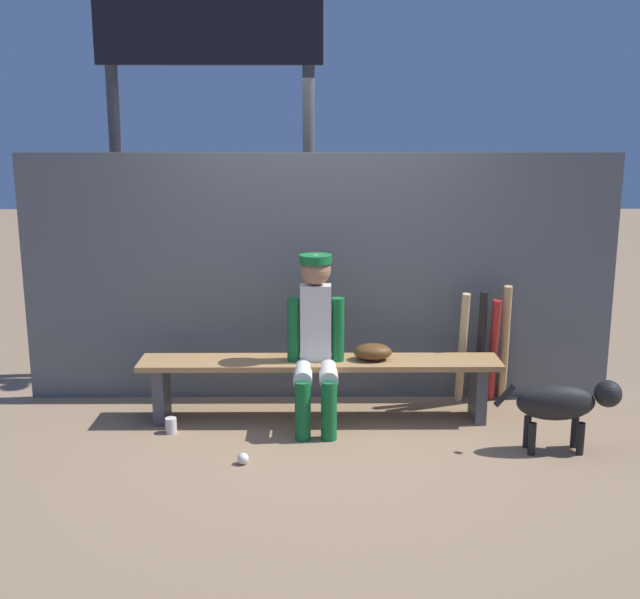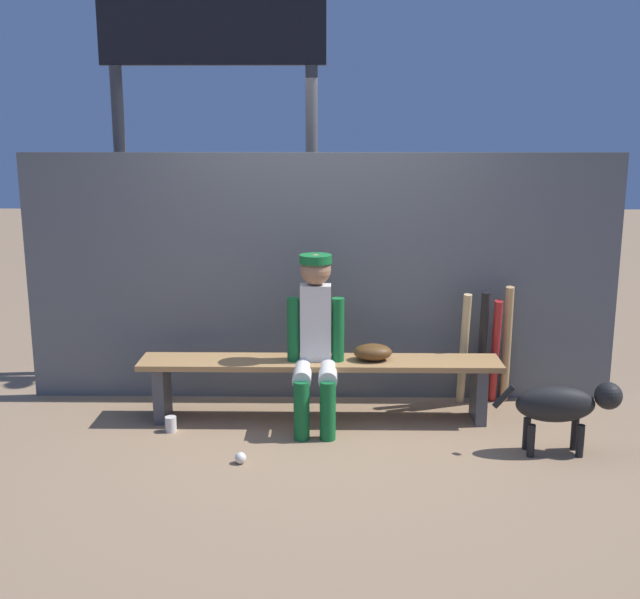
% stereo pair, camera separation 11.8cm
% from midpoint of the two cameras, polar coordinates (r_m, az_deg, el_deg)
% --- Properties ---
extents(ground_plane, '(30.00, 30.00, 0.00)m').
position_cam_midpoint_polar(ground_plane, '(5.80, 0.59, -8.78)').
color(ground_plane, '#937556').
extents(chainlink_fence, '(4.58, 0.03, 1.93)m').
position_cam_midpoint_polar(chainlink_fence, '(6.00, 0.63, 1.55)').
color(chainlink_fence, '#595E63').
rests_on(chainlink_fence, ground_plane).
extents(dugout_bench, '(2.63, 0.36, 0.46)m').
position_cam_midpoint_polar(dugout_bench, '(5.68, 0.60, -5.39)').
color(dugout_bench, '#AD7F4C').
rests_on(dugout_bench, ground_plane).
extents(player_seated, '(0.41, 0.55, 1.23)m').
position_cam_midpoint_polar(player_seated, '(5.49, 0.27, -2.69)').
color(player_seated, silver).
rests_on(player_seated, ground_plane).
extents(baseball_glove, '(0.28, 0.20, 0.12)m').
position_cam_midpoint_polar(baseball_glove, '(5.64, 4.50, -3.88)').
color(baseball_glove, '#593819').
rests_on(baseball_glove, dugout_bench).
extents(bat_wood_natural, '(0.08, 0.17, 0.89)m').
position_cam_midpoint_polar(bat_wood_natural, '(6.07, 11.08, -3.60)').
color(bat_wood_natural, tan).
rests_on(bat_wood_natural, ground_plane).
extents(bat_aluminum_black, '(0.09, 0.25, 0.92)m').
position_cam_midpoint_polar(bat_aluminum_black, '(6.08, 12.40, -3.48)').
color(bat_aluminum_black, black).
rests_on(bat_aluminum_black, ground_plane).
extents(bat_aluminum_red, '(0.09, 0.24, 0.85)m').
position_cam_midpoint_polar(bat_aluminum_red, '(6.13, 13.31, -3.75)').
color(bat_aluminum_red, '#B22323').
rests_on(bat_aluminum_red, ground_plane).
extents(bat_wood_tan, '(0.10, 0.21, 0.94)m').
position_cam_midpoint_polar(bat_wood_tan, '(6.16, 14.12, -3.25)').
color(bat_wood_tan, tan).
rests_on(bat_wood_tan, ground_plane).
extents(baseball, '(0.07, 0.07, 0.07)m').
position_cam_midpoint_polar(baseball, '(5.09, -5.19, -11.53)').
color(baseball, white).
rests_on(baseball, ground_plane).
extents(cup_on_ground, '(0.08, 0.08, 0.11)m').
position_cam_midpoint_polar(cup_on_ground, '(5.64, -10.32, -9.01)').
color(cup_on_ground, silver).
rests_on(cup_on_ground, ground_plane).
extents(cup_on_bench, '(0.08, 0.08, 0.11)m').
position_cam_midpoint_polar(cup_on_bench, '(5.65, 0.70, -3.86)').
color(cup_on_bench, red).
rests_on(cup_on_bench, dugout_bench).
extents(scoreboard, '(2.11, 0.27, 3.76)m').
position_cam_midpoint_polar(scoreboard, '(6.60, -6.85, 16.96)').
color(scoreboard, '#3F3F42').
rests_on(scoreboard, ground_plane).
extents(dog, '(0.84, 0.20, 0.49)m').
position_cam_midpoint_polar(dog, '(5.37, 18.12, -7.38)').
color(dog, black).
rests_on(dog, ground_plane).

